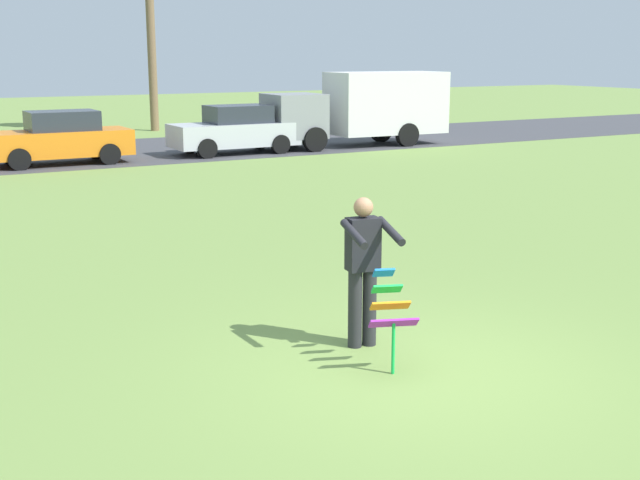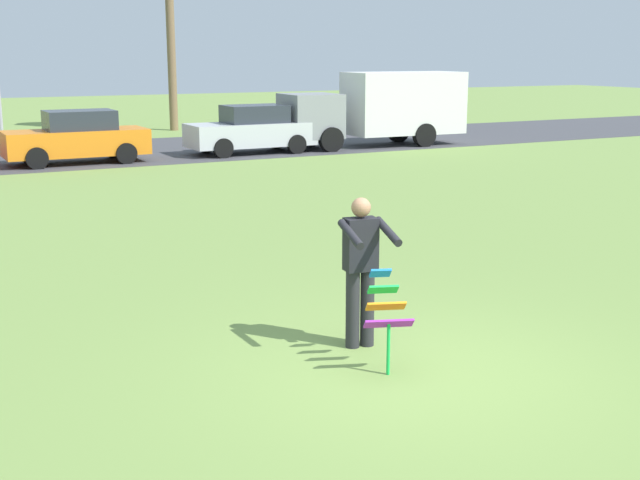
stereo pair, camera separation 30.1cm
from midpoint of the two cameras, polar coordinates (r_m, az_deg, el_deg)
The scene contains 7 objects.
ground_plane at distance 9.07m, azimuth 7.06°, elevation -8.77°, with size 120.00×120.00×0.00m, color olive.
road_strip at distance 28.88m, azimuth -17.45°, elevation 5.51°, with size 120.00×8.00×0.01m, color #424247.
person_kite_flyer at distance 9.42m, azimuth 3.73°, elevation -1.80°, with size 0.60×0.70×1.73m.
kite_held at distance 8.85m, azimuth 5.47°, elevation -4.65°, with size 0.56×0.72×1.03m.
parked_car_orange at distance 26.52m, azimuth -15.90°, elevation 6.70°, with size 4.22×1.87×1.60m.
parked_car_silver at distance 28.19m, azimuth -4.37°, elevation 7.46°, with size 4.21×1.86×1.60m.
parked_truck_grey_van at distance 30.48m, azimuth 4.62°, elevation 9.04°, with size 6.76×2.28×2.62m.
Camera 2 is at (-4.67, -7.03, 3.29)m, focal length 47.02 mm.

